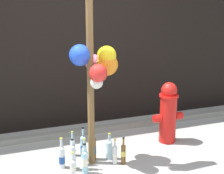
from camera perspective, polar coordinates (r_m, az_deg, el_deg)
The scene contains 16 objects.
building_wall at distance 5.02m, azimuth -7.41°, elevation 12.65°, with size 10.00×0.20×3.44m.
curb_strip at distance 4.91m, azimuth -5.43°, elevation -7.59°, with size 8.00×0.12×0.08m, color gray.
memorial_post at distance 3.72m, azimuth -2.89°, elevation 6.38°, with size 0.56×0.52×2.53m.
fire_hydrant at distance 4.58m, azimuth 9.56°, elevation -4.26°, with size 0.43×0.26×0.84m.
bottle_0 at distance 4.04m, azimuth 1.95°, elevation -11.22°, with size 0.06×0.06×0.33m.
bottle_1 at distance 4.04m, azimuth 0.49°, elevation -11.38°, with size 0.06×0.06×0.31m.
bottle_2 at distance 4.03m, azimuth -4.77°, elevation -11.63°, with size 0.07×0.07×0.29m.
bottle_3 at distance 4.13m, azimuth -4.90°, elevation -10.24°, with size 0.07×0.07×0.42m.
bottle_4 at distance 3.91m, azimuth -6.70°, elevation -11.75°, with size 0.07×0.07×0.38m.
bottle_5 at distance 4.14m, azimuth -3.17°, elevation -10.38°, with size 0.07×0.07×0.37m.
bottle_6 at distance 4.14m, azimuth -0.47°, elevation -10.48°, with size 0.08×0.08×0.34m.
bottle_7 at distance 3.92m, azimuth -4.72°, elevation -11.81°, with size 0.06×0.06×0.38m.
bottle_8 at distance 4.26m, azimuth -6.74°, elevation -10.09°, with size 0.07×0.07×0.32m.
bottle_9 at distance 3.81m, azimuth -6.70°, elevation -13.47°, with size 0.06×0.06×0.29m.
bottle_10 at distance 3.99m, azimuth -8.56°, elevation -11.68°, with size 0.07×0.07×0.37m.
bottle_11 at distance 3.84m, azimuth -4.65°, elevation -12.52°, with size 0.07×0.07×0.36m.
Camera 1 is at (-1.11, -3.06, 1.92)m, focal length 53.61 mm.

